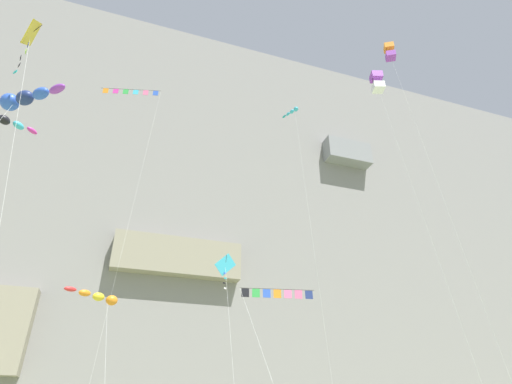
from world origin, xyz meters
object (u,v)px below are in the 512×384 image
(kite_windsock_mid_center, at_px, (293,113))
(kite_diamond_high_center, at_px, (226,271))
(kite_windsock_upper_mid, at_px, (100,297))
(kite_box_front_field, at_px, (390,53))
(kite_box_low_center, at_px, (377,82))
(kite_diamond_near_cliff, at_px, (30,40))
(kite_windsock_high_left, at_px, (3,120))
(kite_banner_high_right, at_px, (130,101))
(kite_windsock_mid_right, at_px, (23,99))
(kite_banner_low_right, at_px, (277,297))

(kite_windsock_mid_center, distance_m, kite_diamond_high_center, 28.31)
(kite_windsock_upper_mid, height_order, kite_box_front_field, kite_box_front_field)
(kite_box_low_center, bearing_deg, kite_diamond_near_cliff, -162.11)
(kite_windsock_high_left, bearing_deg, kite_box_front_field, -7.39)
(kite_windsock_mid_center, distance_m, kite_banner_high_right, 19.42)
(kite_windsock_mid_right, relative_size, kite_box_low_center, 0.51)
(kite_box_low_center, height_order, kite_diamond_near_cliff, kite_box_low_center)
(kite_diamond_high_center, bearing_deg, kite_box_low_center, -2.63)
(kite_windsock_high_left, height_order, kite_diamond_high_center, kite_windsock_high_left)
(kite_box_low_center, relative_size, kite_diamond_near_cliff, 1.69)
(kite_banner_high_right, bearing_deg, kite_windsock_mid_center, 6.09)
(kite_windsock_high_left, height_order, kite_windsock_mid_right, kite_windsock_high_left)
(kite_box_low_center, distance_m, kite_box_front_field, 3.08)
(kite_windsock_mid_center, relative_size, kite_banner_high_right, 1.13)
(kite_windsock_high_left, bearing_deg, kite_banner_high_right, 47.90)
(kite_banner_low_right, bearing_deg, kite_diamond_near_cliff, -159.65)
(kite_diamond_near_cliff, distance_m, kite_box_front_field, 30.76)
(kite_windsock_high_left, xyz_separation_m, kite_diamond_high_center, (15.61, -0.31, -8.87))
(kite_windsock_mid_right, xyz_separation_m, kite_box_low_center, (26.94, 6.58, 15.36))
(kite_windsock_upper_mid, distance_m, kite_box_front_field, 32.64)
(kite_banner_low_right, bearing_deg, kite_banner_high_right, 130.21)
(kite_banner_low_right, distance_m, kite_box_front_field, 27.09)
(kite_windsock_mid_right, height_order, kite_box_low_center, kite_box_low_center)
(kite_banner_high_right, bearing_deg, kite_box_low_center, -21.37)
(kite_windsock_mid_right, bearing_deg, kite_banner_low_right, 12.64)
(kite_box_front_field, distance_m, kite_banner_high_right, 25.64)
(kite_windsock_mid_right, relative_size, kite_windsock_mid_center, 0.46)
(kite_banner_high_right, bearing_deg, kite_box_front_field, -27.67)
(kite_banner_low_right, xyz_separation_m, kite_banner_high_right, (-10.42, 12.32, 21.90))
(kite_windsock_high_left, relative_size, kite_box_low_center, 0.62)
(kite_banner_high_right, bearing_deg, kite_diamond_high_center, -44.71)
(kite_diamond_high_center, relative_size, kite_banner_high_right, 0.37)
(kite_windsock_mid_right, bearing_deg, kite_windsock_mid_center, 37.74)
(kite_windsock_mid_center, bearing_deg, kite_diamond_near_cliff, -138.99)
(kite_windsock_high_left, height_order, kite_windsock_upper_mid, kite_windsock_high_left)
(kite_banner_low_right, relative_size, kite_box_front_field, 0.25)
(kite_box_front_field, bearing_deg, kite_windsock_mid_center, 105.89)
(kite_windsock_upper_mid, bearing_deg, kite_diamond_near_cliff, -109.11)
(kite_box_low_center, height_order, kite_box_front_field, kite_box_front_field)
(kite_windsock_high_left, bearing_deg, kite_windsock_mid_right, -66.94)
(kite_diamond_near_cliff, bearing_deg, kite_windsock_upper_mid, 70.89)
(kite_windsock_mid_right, bearing_deg, kite_windsock_high_left, 113.06)
(kite_box_low_center, xyz_separation_m, kite_diamond_near_cliff, (-26.83, -8.66, -13.45))
(kite_windsock_upper_mid, xyz_separation_m, kite_box_front_field, (21.88, -7.58, 23.00))
(kite_banner_low_right, height_order, kite_windsock_mid_center, kite_windsock_mid_center)
(kite_banner_low_right, distance_m, kite_box_low_center, 26.52)
(kite_banner_low_right, bearing_deg, kite_box_low_center, 14.98)
(kite_windsock_high_left, relative_size, kite_windsock_upper_mid, 2.13)
(kite_windsock_mid_right, distance_m, kite_box_front_field, 31.48)
(kite_windsock_mid_right, relative_size, kite_windsock_upper_mid, 1.74)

